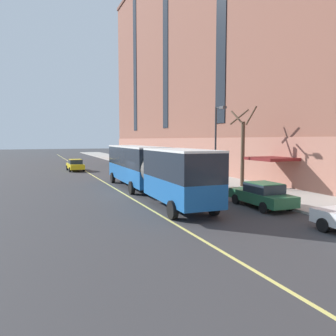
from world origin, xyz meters
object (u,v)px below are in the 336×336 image
city_bus (149,167)px  parked_car_black_6 (118,160)px  parked_car_green_2 (164,172)px  parked_car_silver_1 (203,181)px  taxi_cab (75,165)px  fire_hydrant (201,179)px  parked_car_white_0 (134,164)px  street_tree_mid_block (243,147)px  parked_car_green_4 (262,195)px  street_lamp (217,138)px

city_bus → parked_car_black_6: bearing=80.6°
parked_car_green_2 → parked_car_silver_1: bearing=-90.0°
parked_car_silver_1 → taxi_cab: same height
parked_car_green_2 → fire_hydrant: size_ratio=6.15×
parked_car_white_0 → parked_car_green_2: size_ratio=0.98×
parked_car_white_0 → parked_car_green_2: 11.16m
city_bus → street_tree_mid_block: street_tree_mid_block is taller
city_bus → parked_car_black_6: city_bus is taller
parked_car_green_4 → street_tree_mid_block: bearing=62.9°
parked_car_green_2 → street_lamp: 8.65m
city_bus → parked_car_green_2: (4.66, 8.59, -1.32)m
street_lamp → parked_car_silver_1: bearing=-150.4°
parked_car_white_0 → parked_car_green_2: same height
city_bus → taxi_cab: 21.95m
taxi_cab → parked_car_green_2: bearing=-60.1°
parked_car_white_0 → fire_hydrant: bearing=-84.2°
city_bus → street_lamp: 6.97m
street_lamp → fire_hydrant: 4.70m
parked_car_silver_1 → street_lamp: size_ratio=0.64×
parked_car_white_0 → parked_car_black_6: size_ratio=1.02×
parked_car_green_2 → street_tree_mid_block: (4.04, -8.34, 2.73)m
parked_car_black_6 → parked_car_green_4: bearing=-90.0°
city_bus → street_lamp: bearing=8.1°
city_bus → street_lamp: street_lamp is taller
parked_car_silver_1 → fire_hydrant: bearing=64.8°
city_bus → street_tree_mid_block: bearing=1.6°
parked_car_white_0 → taxi_cab: same height
taxi_cab → fire_hydrant: 20.36m
city_bus → parked_car_silver_1: city_bus is taller
parked_car_silver_1 → parked_car_green_2: 8.72m
parked_car_green_2 → parked_car_black_6: 20.62m
street_lamp → fire_hydrant: bearing=92.1°
parked_car_green_2 → street_lamp: size_ratio=0.65×
parked_car_black_6 → fire_hydrant: bearing=-86.4°
city_bus → parked_car_silver_1: size_ratio=4.36×
parked_car_green_4 → street_lamp: street_lamp is taller
parked_car_green_2 → parked_car_black_6: same height
city_bus → parked_car_silver_1: (4.66, -0.14, -1.32)m
parked_car_silver_1 → taxi_cab: bearing=109.0°
city_bus → parked_car_green_2: bearing=61.5°
parked_car_silver_1 → parked_car_black_6: same height
street_tree_mid_block → parked_car_green_4: bearing=-117.1°
parked_car_silver_1 → parked_car_black_6: bearing=89.7°
city_bus → street_tree_mid_block: (8.70, 0.24, 1.41)m
parked_car_white_0 → parked_car_silver_1: bearing=-90.4°
city_bus → parked_car_black_6: size_ratio=4.46×
parked_car_green_2 → city_bus: bearing=-118.5°
parked_car_white_0 → city_bus: bearing=-103.6°
parked_car_silver_1 → fire_hydrant: size_ratio=6.05×
city_bus → parked_car_black_6: 29.64m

